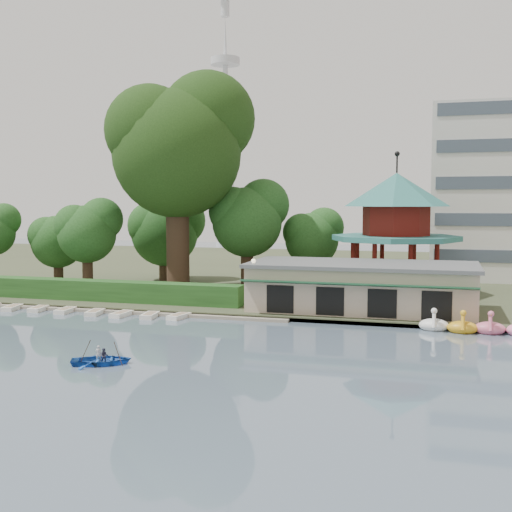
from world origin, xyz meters
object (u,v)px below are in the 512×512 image
at_px(boathouse, 362,286).
at_px(rowboat_with_passengers, 101,356).
at_px(dock, 96,310).
at_px(big_tree, 179,142).
at_px(pavilion, 396,221).

relative_size(boathouse, rowboat_with_passengers, 3.24).
xyz_separation_m(dock, rowboat_with_passengers, (9.58, -15.96, 0.37)).
bearing_deg(boathouse, dock, -167.76).
distance_m(boathouse, big_tree, 23.62).
xyz_separation_m(boathouse, pavilion, (2.00, 10.03, 5.11)).
bearing_deg(dock, boathouse, 12.24).
bearing_deg(boathouse, rowboat_with_passengers, -120.92).
xyz_separation_m(dock, pavilion, (24.00, 14.80, 7.36)).
distance_m(big_tree, rowboat_with_passengers, 31.37).
bearing_deg(big_tree, boathouse, -18.31).
bearing_deg(big_tree, rowboat_with_passengers, -76.62).
bearing_deg(pavilion, boathouse, -101.28).
bearing_deg(big_tree, pavilion, 10.33).
bearing_deg(boathouse, big_tree, 161.69).
xyz_separation_m(pavilion, big_tree, (-20.83, -3.80, 7.71)).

